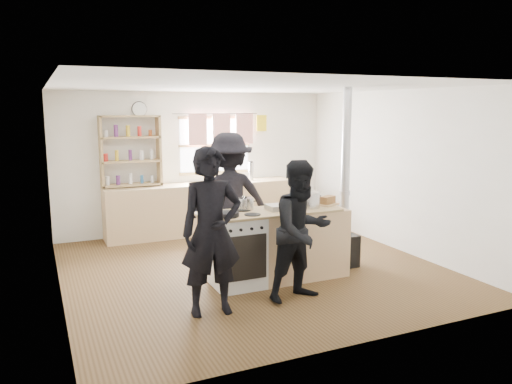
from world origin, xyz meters
TOP-DOWN VIEW (x-y plane):
  - ground at (0.00, 0.00)m, footprint 5.00×5.00m
  - back_counter at (0.00, 2.22)m, footprint 3.40×0.55m
  - shelving_unit at (-1.20, 2.34)m, footprint 1.00×0.28m
  - thermos at (0.95, 2.22)m, footprint 0.10×0.10m
  - cooking_island at (0.14, -0.55)m, footprint 1.97×0.64m
  - skillet_greens at (-0.60, -0.65)m, footprint 0.38×0.38m
  - roast_tray at (0.14, -0.55)m, footprint 0.32×0.28m
  - stockpot_stove at (-0.25, -0.36)m, footprint 0.21×0.21m
  - stockpot_counter at (0.56, -0.56)m, footprint 0.32×0.32m
  - bread_board at (0.88, -0.53)m, footprint 0.34×0.30m
  - flue_heater at (1.23, -0.41)m, footprint 0.35×0.35m
  - person_near_left at (-1.01, -1.23)m, footprint 0.70×0.49m
  - person_near_right at (0.07, -1.27)m, footprint 0.88×0.74m
  - person_far at (-0.19, 0.38)m, footprint 1.27×0.80m

SIDE VIEW (x-z plane):
  - ground at x=0.00m, z-range -0.01..0.00m
  - back_counter at x=0.00m, z-range 0.00..0.90m
  - cooking_island at x=0.14m, z-range 0.00..0.93m
  - flue_heater at x=1.23m, z-range -0.59..1.91m
  - person_near_right at x=0.07m, z-range 0.00..1.64m
  - person_near_left at x=-1.01m, z-range 0.00..1.82m
  - person_far at x=-0.19m, z-range 0.00..1.88m
  - skillet_greens at x=-0.60m, z-range 0.93..0.98m
  - roast_tray at x=0.14m, z-range 0.93..1.00m
  - bread_board at x=0.88m, z-range 0.92..1.04m
  - stockpot_stove at x=-0.25m, z-range 0.92..1.10m
  - stockpot_counter at x=0.56m, z-range 0.92..1.15m
  - thermos at x=0.95m, z-range 0.90..1.23m
  - shelving_unit at x=-1.20m, z-range 0.91..2.11m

